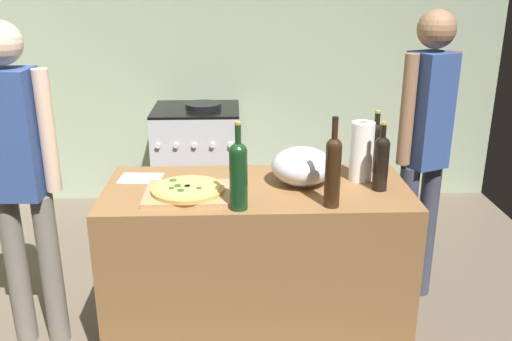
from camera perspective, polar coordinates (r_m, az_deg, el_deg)
The scene contains 15 objects.
ground_plane at distance 3.73m, azimuth -4.25°, elevation -10.65°, with size 4.71×3.31×0.02m, color #6B5B4C.
kitchen_wall_rear at distance 4.67m, azimuth -4.07°, elevation 12.55°, with size 4.71×0.10×2.60m, color #99A889.
counter at distance 2.89m, azimuth 0.07°, elevation -9.88°, with size 1.48×0.66×0.88m, color olive.
cutting_board at distance 2.62m, azimuth -6.98°, elevation -2.31°, with size 0.40×0.32×0.02m, color tan.
pizza at distance 2.62m, azimuth -7.01°, elevation -1.88°, with size 0.34×0.34×0.03m.
mixing_bowl at distance 2.72m, azimuth 4.75°, elevation 0.46°, with size 0.30×0.30×0.18m.
paper_towel_roll at distance 2.80m, azimuth 10.78°, elevation 1.93°, with size 0.12×0.12×0.30m.
wine_bottle_amber at distance 2.96m, azimuth 12.15°, elevation 2.66°, with size 0.07×0.07×0.32m.
wine_bottle_clear at distance 2.40m, azimuth -1.82°, elevation -0.24°, with size 0.08×0.08×0.39m.
wine_bottle_dark at distance 2.45m, azimuth 7.89°, elevation 0.18°, with size 0.07×0.07×0.41m.
wine_bottle_green at distance 2.69m, azimuth 12.70°, elevation 0.98°, with size 0.07×0.07×0.33m.
recipe_sheet at distance 2.88m, azimuth -11.72°, elevation -0.77°, with size 0.21×0.15×0.00m, color white.
stove at distance 4.47m, azimuth -5.97°, elevation 0.93°, with size 0.67×0.61×0.92m.
person_in_stripes at distance 2.92m, azimuth -23.10°, elevation 0.11°, with size 0.40×0.21×1.67m.
person_in_red at distance 3.24m, azimuth 16.89°, elevation 2.71°, with size 0.34×0.26×1.69m.
Camera 1 is at (0.15, -1.87, 1.86)m, focal length 39.06 mm.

